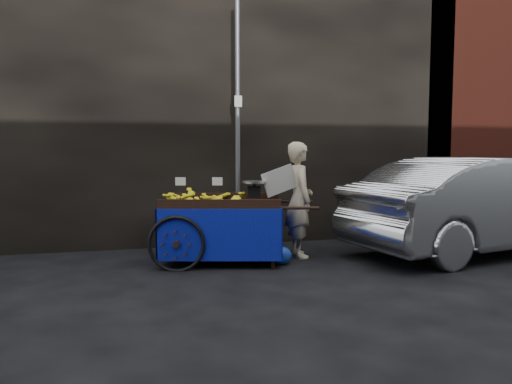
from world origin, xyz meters
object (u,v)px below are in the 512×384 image
object	(u,v)px
vendor	(299,199)
plastic_bag	(282,256)
parked_car	(481,205)
banana_cart	(218,208)

from	to	relation	value
vendor	plastic_bag	world-z (taller)	vendor
plastic_bag	parked_car	bearing A→B (deg)	0.68
banana_cart	vendor	xyz separation A→B (m)	(1.25, 0.05, 0.09)
banana_cart	parked_car	world-z (taller)	parked_car
parked_car	plastic_bag	bearing A→B (deg)	79.13
vendor	plastic_bag	xyz separation A→B (m)	(-0.41, -0.46, -0.74)
vendor	plastic_bag	bearing A→B (deg)	140.07
vendor	banana_cart	bearing A→B (deg)	93.99
vendor	plastic_bag	distance (m)	0.97
banana_cart	vendor	bearing A→B (deg)	16.21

